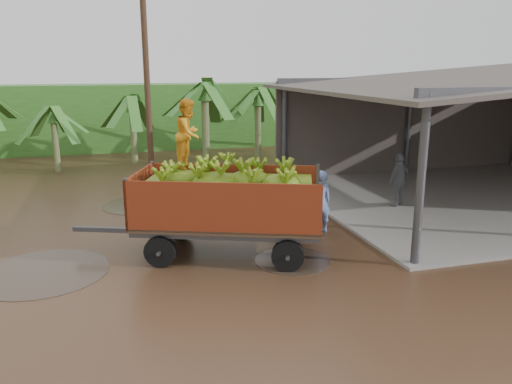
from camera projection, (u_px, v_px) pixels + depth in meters
ground at (170, 236)px, 13.78m from camera, size 100.00×100.00×0.00m
packing_shed at (490, 125)px, 17.96m from camera, size 12.78×10.80×4.76m
hedge_north at (100, 118)px, 27.73m from camera, size 22.00×3.00×3.60m
banana_trailer at (227, 201)px, 12.16m from camera, size 6.23×3.64×3.79m
man_blue at (320, 202)px, 13.89m from camera, size 0.66×0.43×1.79m
man_grey at (399, 181)px, 16.30m from camera, size 1.17×0.85×1.85m
utility_pole at (147, 76)px, 19.77m from camera, size 1.20×0.24×8.25m
banana_plants at (1, 144)px, 18.24m from camera, size 24.31×19.98×4.01m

